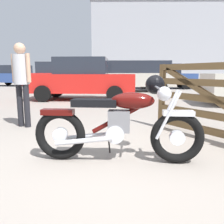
% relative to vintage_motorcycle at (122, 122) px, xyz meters
% --- Properties ---
extents(ground_plane, '(80.00, 80.00, 0.00)m').
position_rel_vintage_motorcycle_xyz_m(ground_plane, '(-0.08, -0.17, -0.49)').
color(ground_plane, gray).
extents(vintage_motorcycle, '(2.08, 0.74, 1.07)m').
position_rel_vintage_motorcycle_xyz_m(vintage_motorcycle, '(0.00, 0.00, 0.00)').
color(vintage_motorcycle, black).
rests_on(vintage_motorcycle, ground_plane).
extents(bystander, '(0.44, 0.30, 1.66)m').
position_rel_vintage_motorcycle_xyz_m(bystander, '(-2.04, 1.68, 0.53)').
color(bystander, black).
rests_on(bystander, ground_plane).
extents(red_hatchback_near, '(4.91, 2.49, 1.74)m').
position_rel_vintage_motorcycle_xyz_m(red_hatchback_near, '(-4.10, 11.83, 0.45)').
color(red_hatchback_near, black).
rests_on(red_hatchback_near, ground_plane).
extents(blue_hatchback_right, '(4.78, 2.15, 1.74)m').
position_rel_vintage_motorcycle_xyz_m(blue_hatchback_right, '(0.43, 10.73, 0.45)').
color(blue_hatchback_right, black).
rests_on(blue_hatchback_right, ground_plane).
extents(dark_sedan_left, '(4.23, 1.99, 1.67)m').
position_rel_vintage_motorcycle_xyz_m(dark_sedan_left, '(-1.80, 6.48, 0.34)').
color(dark_sedan_left, black).
rests_on(dark_sedan_left, ground_plane).
extents(silver_sedan_mid, '(4.32, 2.17, 1.67)m').
position_rel_vintage_motorcycle_xyz_m(silver_sedan_mid, '(-9.04, 15.50, 0.34)').
color(silver_sedan_mid, black).
rests_on(silver_sedan_mid, ground_plane).
extents(pale_sedan_back, '(4.23, 1.98, 1.67)m').
position_rel_vintage_motorcycle_xyz_m(pale_sedan_back, '(2.50, 13.45, 0.34)').
color(pale_sedan_back, black).
rests_on(pale_sedan_back, ground_plane).
extents(industrial_building, '(18.30, 13.03, 21.38)m').
position_rel_vintage_motorcycle_xyz_m(industrial_building, '(3.82, 32.29, 4.66)').
color(industrial_building, '#9EA0A8').
rests_on(industrial_building, ground_plane).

